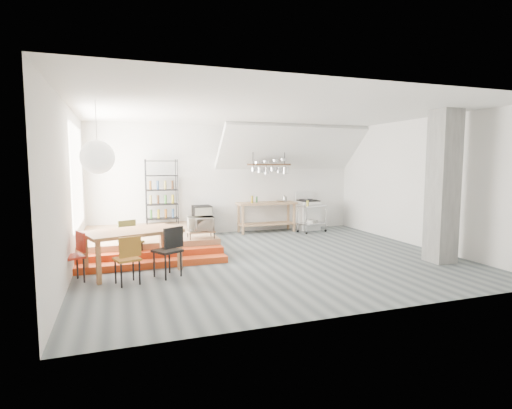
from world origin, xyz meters
name	(u,v)px	position (x,y,z in m)	size (l,w,h in m)	color
floor	(270,258)	(0.00, 0.00, 0.00)	(8.00, 8.00, 0.00)	#4A5255
wall_back	(228,180)	(0.00, 3.50, 1.60)	(8.00, 0.04, 3.20)	silver
wall_left	(69,190)	(-4.00, 0.00, 1.60)	(0.04, 7.00, 3.20)	silver
wall_right	(419,183)	(4.00, 0.00, 1.60)	(0.04, 7.00, 3.20)	silver
ceiling	(271,111)	(0.00, 0.00, 3.20)	(8.00, 7.00, 0.02)	white
slope_ceiling	(292,148)	(1.80, 2.90, 2.55)	(4.40, 1.80, 0.15)	white
window_pane	(77,177)	(-3.98, 1.50, 1.80)	(0.02, 2.50, 2.20)	white
platform	(147,240)	(-2.50, 2.00, 0.20)	(3.00, 3.00, 0.40)	#97744B
step_lower	(154,264)	(-2.50, 0.05, 0.07)	(3.00, 0.35, 0.13)	#C24016
step_upper	(153,257)	(-2.50, 0.40, 0.13)	(3.00, 0.35, 0.27)	#C24016
concrete_column	(443,187)	(3.30, -1.50, 1.60)	(0.50, 0.50, 3.20)	slate
kitchen_counter	(266,212)	(1.10, 3.15, 0.63)	(1.80, 0.60, 0.91)	#97744B
stove	(308,214)	(2.50, 3.16, 0.48)	(0.60, 0.60, 1.18)	white
pot_rack	(270,167)	(1.13, 2.92, 1.98)	(1.20, 0.50, 1.43)	#3D2518
wire_shelving	(162,191)	(-2.00, 3.20, 1.33)	(0.88, 0.38, 1.80)	black
microwave_shelf	(201,232)	(-1.40, 0.75, 0.55)	(0.60, 0.40, 0.16)	#97744B
paper_lantern	(97,157)	(-3.47, -0.39, 2.20)	(0.60, 0.60, 0.60)	white
dining_table	(133,235)	(-2.91, -0.20, 0.73)	(1.94, 1.46, 0.82)	#935F35
chair_mustard	(128,256)	(-3.02, -1.05, 0.51)	(0.49, 0.49, 0.86)	#9E631B
chair_black	(170,247)	(-2.29, -0.81, 0.57)	(0.59, 0.59, 0.95)	black
chair_olive	(129,238)	(-2.95, 0.60, 0.53)	(0.53, 0.53, 0.89)	brown
chair_red	(75,252)	(-3.91, -0.53, 0.53)	(0.53, 0.53, 0.89)	#9E2516
rolling_cart	(312,215)	(2.39, 2.66, 0.54)	(0.93, 0.67, 0.83)	silver
mini_fridge	(202,221)	(-0.88, 3.20, 0.44)	(0.51, 0.51, 0.87)	black
microwave	(201,224)	(-1.40, 0.75, 0.72)	(0.58, 0.39, 0.32)	beige
bowl	(280,201)	(1.54, 3.10, 0.94)	(0.23, 0.23, 0.06)	silver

